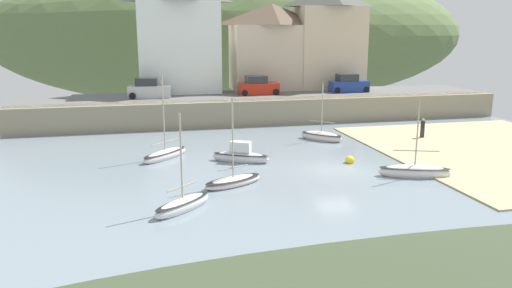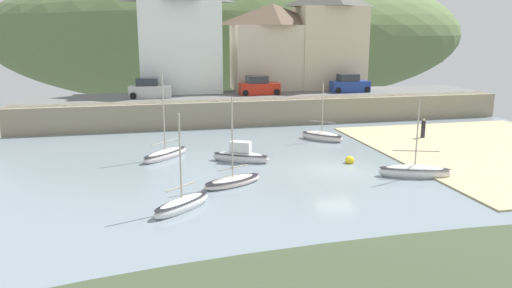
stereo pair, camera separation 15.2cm
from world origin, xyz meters
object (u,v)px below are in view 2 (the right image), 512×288
sailboat_far_left (165,154)px  parked_car_end_of_row (349,85)px  waterfront_building_centre (272,46)px  person_on_slipway (423,127)px  sailboat_white_hull (233,181)px  motorboat_with_cabin (241,156)px  parked_car_near_slipway (150,90)px  sailboat_tall_mast (182,205)px  waterfront_building_right (329,36)px  waterfront_building_left (179,37)px  rowboat_small_beached (414,172)px  parked_car_by_wall (259,87)px  mooring_buoy (350,160)px  sailboat_blue_trim (322,136)px

sailboat_far_left → parked_car_end_of_row: size_ratio=1.49×
waterfront_building_centre → person_on_slipway: bearing=-64.5°
sailboat_white_hull → motorboat_with_cabin: sailboat_white_hull is taller
parked_car_near_slipway → sailboat_white_hull: bearing=-73.4°
sailboat_tall_mast → person_on_slipway: (21.05, 12.60, 0.69)m
waterfront_building_right → parked_car_near_slipway: bearing=-167.5°
parked_car_end_of_row → waterfront_building_left: bearing=165.6°
sailboat_far_left → person_on_slipway: bearing=-40.7°
waterfront_building_left → rowboat_small_beached: size_ratio=2.32×
sailboat_far_left → rowboat_small_beached: size_ratio=1.23×
sailboat_tall_mast → person_on_slipway: bearing=-10.8°
waterfront_building_centre → parked_car_end_of_row: waterfront_building_centre is taller
sailboat_white_hull → waterfront_building_centre: bearing=45.0°
waterfront_building_centre → sailboat_tall_mast: (-12.59, -30.37, -6.89)m
waterfront_building_left → sailboat_tall_mast: 31.48m
rowboat_small_beached → parked_car_by_wall: size_ratio=1.20×
waterfront_building_right → parked_car_end_of_row: 6.83m
parked_car_near_slipway → mooring_buoy: size_ratio=6.75×
waterfront_building_right → sailboat_white_hull: size_ratio=2.17×
parked_car_by_wall → parked_car_end_of_row: bearing=-1.3°
waterfront_building_left → parked_car_end_of_row: bearing=-14.2°
sailboat_white_hull → parked_car_end_of_row: bearing=27.2°
sailboat_white_hull → rowboat_small_beached: (11.27, -0.88, 0.09)m
waterfront_building_right → person_on_slipway: (1.74, -17.77, -7.30)m
sailboat_blue_trim → waterfront_building_centre: bearing=137.7°
sailboat_tall_mast → waterfront_building_left: bearing=44.0°
rowboat_small_beached → person_on_slipway: size_ratio=3.07×
sailboat_tall_mast → parked_car_near_slipway: size_ratio=1.21×
sailboat_white_hull → parked_car_by_wall: bearing=47.3°
sailboat_blue_trim → mooring_buoy: (-0.67, -7.32, -0.12)m
rowboat_small_beached → mooring_buoy: (-2.58, 3.94, -0.13)m
waterfront_building_centre → mooring_buoy: bearing=-91.6°
sailboat_blue_trim → sailboat_far_left: bearing=-118.4°
waterfront_building_centre → mooring_buoy: (-0.67, -23.75, -7.00)m
rowboat_small_beached → parked_car_near_slipway: (-15.55, 23.19, 2.88)m
waterfront_building_centre → parked_car_near_slipway: bearing=-161.7°
waterfront_building_right → parked_car_by_wall: bearing=-154.2°
sailboat_blue_trim → motorboat_with_cabin: bearing=-98.5°
sailboat_far_left → person_on_slipway: sailboat_far_left is taller
sailboat_far_left → rowboat_small_beached: bearing=-74.1°
waterfront_building_right → mooring_buoy: 26.16m
waterfront_building_left → parked_car_near_slipway: bearing=-126.7°
sailboat_white_hull → sailboat_tall_mast: size_ratio=1.04×
sailboat_blue_trim → parked_car_near_slipway: (-13.64, 11.93, 2.90)m
waterfront_building_right → sailboat_blue_trim: 19.46m
person_on_slipway → parked_car_by_wall: bearing=129.8°
sailboat_tall_mast → parked_car_near_slipway: 26.06m
rowboat_small_beached → parked_car_by_wall: 23.80m
person_on_slipway → sailboat_white_hull: bearing=-153.1°
sailboat_blue_trim → rowboat_small_beached: rowboat_small_beached is taller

